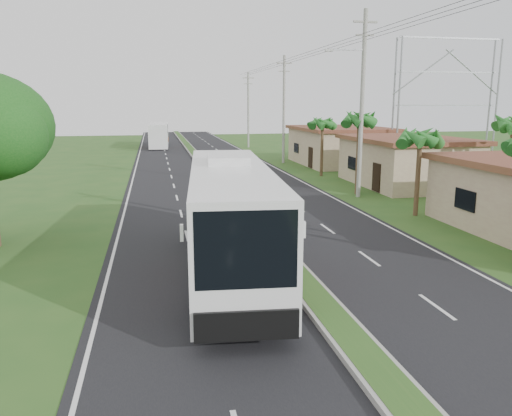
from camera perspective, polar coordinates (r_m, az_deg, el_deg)
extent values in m
plane|color=#29511D|center=(15.20, 8.32, -12.20)|extent=(180.00, 180.00, 0.00)
cube|color=black|center=(33.94, -3.11, 1.38)|extent=(14.00, 160.00, 0.02)
cube|color=gray|center=(33.92, -3.12, 1.52)|extent=(1.20, 160.00, 0.17)
cube|color=#29511D|center=(33.91, -3.12, 1.67)|extent=(0.95, 160.00, 0.02)
cube|color=silver|center=(33.64, -14.47, 0.91)|extent=(0.12, 160.00, 0.01)
cube|color=silver|center=(35.52, 7.64, 1.75)|extent=(0.12, 160.00, 0.01)
cube|color=tan|center=(40.02, 16.72, 4.91)|extent=(7.00, 10.00, 3.35)
cube|color=maroon|center=(39.86, 16.88, 7.52)|extent=(7.60, 10.60, 0.32)
cube|color=tan|center=(52.71, 9.55, 6.88)|extent=(8.00, 11.00, 3.50)
cube|color=maroon|center=(52.58, 9.62, 8.95)|extent=(8.60, 11.60, 0.32)
cylinder|color=#473321|center=(29.05, 18.01, 3.63)|extent=(0.26, 0.26, 4.60)
cylinder|color=#473321|center=(34.98, 11.57, 5.93)|extent=(0.26, 0.26, 5.40)
cylinder|color=#473321|center=(43.56, 7.54, 6.79)|extent=(0.26, 0.26, 4.80)
cylinder|color=#473321|center=(36.02, 27.02, 4.88)|extent=(0.26, 0.26, 5.20)
sphere|color=#134914|center=(22.85, -26.84, 7.42)|extent=(3.40, 3.40, 3.40)
cylinder|color=gray|center=(33.77, 12.00, 11.32)|extent=(0.28, 0.28, 12.00)
cube|color=gray|center=(34.15, 12.40, 20.07)|extent=(1.60, 0.12, 0.12)
cube|color=gray|center=(34.04, 12.33, 18.74)|extent=(1.20, 0.10, 0.10)
cube|color=gray|center=(33.48, 10.29, 17.38)|extent=(2.40, 0.10, 0.10)
cylinder|color=gray|center=(52.74, 3.20, 11.11)|extent=(0.28, 0.28, 11.00)
cube|color=gray|center=(52.89, 3.26, 16.20)|extent=(1.60, 0.12, 0.12)
cube|color=gray|center=(52.84, 3.25, 15.34)|extent=(1.20, 0.10, 0.10)
cylinder|color=gray|center=(72.27, -0.89, 11.12)|extent=(0.28, 0.28, 10.50)
cube|color=gray|center=(72.35, -0.90, 14.64)|extent=(1.60, 0.12, 0.12)
cube|color=gray|center=(72.32, -0.90, 14.01)|extent=(1.20, 0.10, 0.10)
cylinder|color=gray|center=(47.81, 15.99, 11.20)|extent=(0.18, 0.18, 12.00)
cylinder|color=gray|center=(53.13, 25.78, 10.52)|extent=(0.18, 0.18, 12.00)
cylinder|color=gray|center=(48.70, 15.44, 11.24)|extent=(0.18, 0.18, 12.00)
cylinder|color=gray|center=(53.93, 25.13, 10.58)|extent=(0.18, 0.18, 12.00)
cube|color=gray|center=(50.71, 20.84, 10.90)|extent=(10.00, 0.14, 0.14)
cube|color=gray|center=(50.79, 21.10, 14.28)|extent=(10.00, 0.14, 0.14)
cube|color=gray|center=(51.05, 21.36, 17.64)|extent=(10.00, 0.14, 0.14)
cube|color=white|center=(18.28, -2.97, -0.64)|extent=(3.93, 13.33, 3.45)
cube|color=black|center=(18.78, -3.11, 2.06)|extent=(3.74, 10.72, 1.38)
cube|color=black|center=(11.85, -1.15, -4.79)|extent=(2.46, 0.37, 1.93)
cube|color=red|center=(17.17, -2.68, -3.82)|extent=(3.30, 5.92, 0.60)
cube|color=#ECA413|center=(18.83, -2.99, -3.29)|extent=(3.07, 3.52, 0.27)
cube|color=white|center=(19.27, -3.25, 5.66)|extent=(1.77, 2.76, 0.31)
cylinder|color=black|center=(14.76, -6.81, -10.50)|extent=(0.45, 1.17, 1.14)
cylinder|color=black|center=(14.93, 2.87, -10.17)|extent=(0.45, 1.17, 1.14)
cylinder|color=black|center=(22.04, -6.67, -2.93)|extent=(0.45, 1.17, 1.14)
cylinder|color=black|center=(22.16, -0.25, -2.78)|extent=(0.45, 1.17, 1.14)
cube|color=white|center=(73.97, -11.02, 8.23)|extent=(2.97, 11.76, 3.25)
cube|color=black|center=(74.42, -11.04, 9.00)|extent=(2.91, 8.72, 1.10)
cube|color=orange|center=(72.99, -11.02, 7.70)|extent=(2.80, 5.68, 0.36)
cylinder|color=black|center=(69.29, -12.01, 6.89)|extent=(0.34, 0.99, 0.97)
cylinder|color=black|center=(69.23, -10.15, 6.96)|extent=(0.34, 0.99, 0.97)
cylinder|color=black|center=(78.39, -11.73, 7.45)|extent=(0.34, 0.99, 0.97)
cylinder|color=black|center=(78.34, -10.08, 7.51)|extent=(0.34, 0.99, 0.97)
imported|color=black|center=(19.78, 0.07, -4.59)|extent=(1.92, 0.72, 1.13)
imported|color=maroon|center=(19.55, 0.07, -2.07)|extent=(0.70, 0.50, 1.82)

